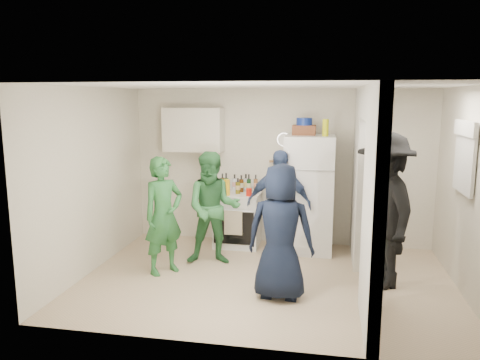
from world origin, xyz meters
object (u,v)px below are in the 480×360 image
object	(u,v)px
yellow_cup_stack_top	(326,128)
person_navy	(280,232)
blue_bowl	(304,121)
person_denim	(279,205)
person_green_center	(213,208)
person_nook	(384,210)
fridge	(309,194)
wicker_basket	(304,130)
stove	(237,219)
person_green_left	(164,216)

from	to	relation	value
yellow_cup_stack_top	person_navy	distance (m)	2.12
blue_bowl	person_denim	distance (m)	1.32
person_green_center	person_nook	xyz separation A→B (m)	(2.28, -0.40, 0.17)
blue_bowl	person_green_center	world-z (taller)	blue_bowl
person_green_center	blue_bowl	bearing A→B (deg)	25.49
fridge	person_navy	distance (m)	1.86
wicker_basket	person_navy	bearing A→B (deg)	-94.66
fridge	wicker_basket	bearing A→B (deg)	153.43
person_navy	stove	bearing A→B (deg)	-61.90
wicker_basket	person_denim	bearing A→B (deg)	-124.10
person_navy	person_nook	size ratio (longest dim) A/B	0.83
fridge	person_nook	size ratio (longest dim) A/B	0.92
yellow_cup_stack_top	person_green_left	world-z (taller)	yellow_cup_stack_top
blue_bowl	person_green_left	world-z (taller)	blue_bowl
blue_bowl	person_denim	size ratio (longest dim) A/B	0.15
yellow_cup_stack_top	person_green_center	xyz separation A→B (m)	(-1.53, -0.73, -1.12)
stove	person_nook	xyz separation A→B (m)	(2.10, -1.26, 0.55)
stove	person_green_center	size ratio (longest dim) A/B	0.54
wicker_basket	yellow_cup_stack_top	bearing A→B (deg)	-25.11
person_nook	stove	bearing A→B (deg)	-135.03
yellow_cup_stack_top	person_green_center	size ratio (longest dim) A/B	0.15
fridge	person_nook	distance (m)	1.57
blue_bowl	person_green_center	xyz separation A→B (m)	(-1.21, -0.88, -1.20)
person_green_center	person_nook	bearing A→B (deg)	-20.57
person_denim	blue_bowl	bearing A→B (deg)	57.14
wicker_basket	person_green_center	size ratio (longest dim) A/B	0.22
person_green_left	person_denim	world-z (taller)	person_denim
fridge	person_denim	bearing A→B (deg)	-134.80
fridge	person_navy	bearing A→B (deg)	-97.86
wicker_basket	person_navy	size ratio (longest dim) A/B	0.22
person_green_center	person_denim	distance (m)	0.98
fridge	yellow_cup_stack_top	xyz separation A→B (m)	(0.22, -0.10, 1.02)
person_denim	stove	bearing A→B (deg)	148.58
wicker_basket	person_green_left	world-z (taller)	wicker_basket
person_green_left	person_green_center	bearing A→B (deg)	-10.74
wicker_basket	person_nook	world-z (taller)	person_nook
person_navy	blue_bowl	bearing A→B (deg)	-91.61
yellow_cup_stack_top	person_nook	size ratio (longest dim) A/B	0.13
fridge	person_green_center	xyz separation A→B (m)	(-1.31, -0.83, -0.09)
stove	person_green_center	bearing A→B (deg)	-102.03
person_green_left	person_denim	size ratio (longest dim) A/B	0.98
fridge	wicker_basket	xyz separation A→B (m)	(-0.10, 0.05, 0.97)
fridge	yellow_cup_stack_top	size ratio (longest dim) A/B	7.19
blue_bowl	person_green_center	size ratio (longest dim) A/B	0.15
blue_bowl	yellow_cup_stack_top	bearing A→B (deg)	-25.11
person_navy	person_nook	distance (m)	1.38
blue_bowl	person_nook	xyz separation A→B (m)	(1.07, -1.28, -1.02)
person_denim	yellow_cup_stack_top	bearing A→B (deg)	28.03
person_green_center	person_denim	bearing A→B (deg)	14.06
fridge	person_green_center	distance (m)	1.56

